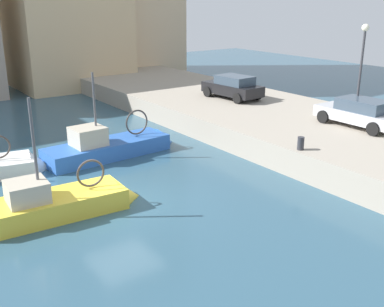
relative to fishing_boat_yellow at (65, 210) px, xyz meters
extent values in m
plane|color=#2D5166|center=(2.00, -0.35, -0.11)|extent=(80.00, 80.00, 0.00)
cube|color=#9E9384|center=(13.50, -0.35, 0.49)|extent=(9.00, 56.00, 1.20)
cube|color=gold|center=(-0.31, 0.02, -0.11)|extent=(4.85, 2.03, 1.48)
cone|color=gold|center=(2.42, -0.14, -0.11)|extent=(0.99, 1.62, 1.57)
cube|color=#B2A893|center=(-0.31, 0.02, 0.55)|extent=(4.66, 1.88, 0.08)
cube|color=#B7AD99|center=(-1.20, 0.07, 0.96)|extent=(1.36, 1.30, 0.74)
cylinder|color=#4C4C51|center=(-0.81, 0.05, 2.33)|extent=(0.10, 0.10, 3.55)
torus|color=#3F3833|center=(1.02, -0.06, 1.18)|extent=(1.04, 0.14, 1.03)
sphere|color=white|center=(-1.68, 1.06, 0.11)|extent=(0.32, 0.32, 0.32)
cone|color=white|center=(0.80, 4.96, -0.11)|extent=(1.18, 1.84, 1.71)
cube|color=#2D60B7|center=(3.94, 4.76, -0.11)|extent=(6.10, 2.20, 1.49)
cone|color=#2D60B7|center=(7.29, 4.96, -0.11)|extent=(1.00, 1.72, 1.67)
cube|color=#9E7A51|center=(3.94, 4.76, 0.56)|extent=(5.85, 2.04, 0.08)
cube|color=#B7AD99|center=(2.98, 4.70, 1.05)|extent=(1.51, 1.42, 0.90)
cylinder|color=#4C4C51|center=(3.41, 4.73, 2.25)|extent=(0.10, 0.10, 3.39)
torus|color=#3F3833|center=(5.62, 4.86, 1.29)|extent=(1.25, 0.15, 1.25)
sphere|color=white|center=(2.09, 5.67, 0.11)|extent=(0.32, 0.32, 0.32)
cube|color=#B7B7BC|center=(14.47, -1.43, 1.63)|extent=(1.74, 4.20, 0.55)
cube|color=#384756|center=(14.47, -1.64, 2.19)|extent=(1.52, 2.35, 0.56)
cylinder|color=black|center=(13.60, -0.01, 1.41)|extent=(0.22, 0.64, 0.64)
cylinder|color=black|center=(15.32, -0.01, 1.41)|extent=(0.22, 0.64, 0.64)
cylinder|color=black|center=(13.62, -2.86, 1.41)|extent=(0.22, 0.64, 0.64)
cube|color=black|center=(13.79, 7.30, 1.68)|extent=(2.00, 4.07, 0.64)
cube|color=#384756|center=(13.80, 7.10, 2.26)|extent=(1.67, 2.32, 0.53)
cylinder|color=black|center=(12.83, 8.57, 1.41)|extent=(0.27, 0.65, 0.64)
cylinder|color=black|center=(14.54, 8.70, 1.41)|extent=(0.27, 0.65, 0.64)
cylinder|color=black|center=(13.03, 5.89, 1.41)|extent=(0.27, 0.65, 0.64)
cylinder|color=black|center=(14.74, 6.02, 1.41)|extent=(0.27, 0.65, 0.64)
cylinder|color=#2D2D33|center=(9.35, -2.35, 1.36)|extent=(0.28, 0.28, 0.55)
cylinder|color=#38383D|center=(15.00, -0.90, 3.34)|extent=(0.12, 0.12, 4.50)
sphere|color=#F2EACC|center=(15.00, -0.90, 5.74)|extent=(0.36, 0.36, 0.36)
camera|label=1|loc=(-4.95, -14.62, 7.08)|focal=43.32mm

